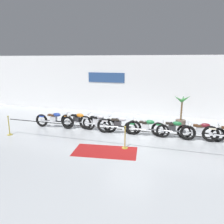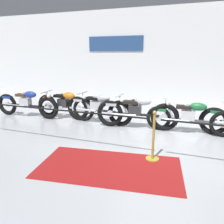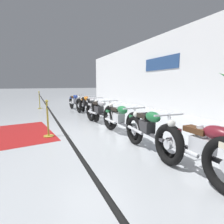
{
  "view_description": "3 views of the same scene",
  "coord_description": "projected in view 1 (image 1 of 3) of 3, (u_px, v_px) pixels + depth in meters",
  "views": [
    {
      "loc": [
        2.11,
        -10.35,
        3.93
      ],
      "look_at": [
        -1.36,
        1.26,
        0.99
      ],
      "focal_mm": 35.0,
      "sensor_mm": 36.0,
      "label": 1
    },
    {
      "loc": [
        0.6,
        -5.54,
        2.14
      ],
      "look_at": [
        -1.44,
        0.28,
        0.5
      ],
      "focal_mm": 35.0,
      "sensor_mm": 36.0,
      "label": 2
    },
    {
      "loc": [
        5.16,
        -1.66,
        1.49
      ],
      "look_at": [
        -0.26,
        0.79,
        0.53
      ],
      "focal_mm": 28.0,
      "sensor_mm": 36.0,
      "label": 3
    }
  ],
  "objects": [
    {
      "name": "stanchion_mid_left",
      "position": [
        125.0,
        141.0,
        9.82
      ],
      "size": [
        0.28,
        0.28,
        1.05
      ],
      "color": "gold",
      "rests_on": "ground"
    },
    {
      "name": "motorcycle_maroon_6",
      "position": [
        201.0,
        131.0,
        10.78
      ],
      "size": [
        2.28,
        0.62,
        0.94
      ],
      "color": "black",
      "rests_on": "ground"
    },
    {
      "name": "floor_banner",
      "position": [
        105.0,
        151.0,
        9.54
      ],
      "size": [
        2.91,
        1.75,
        0.01
      ],
      "primitive_type": "cube",
      "rotation": [
        0.0,
        0.0,
        0.13
      ],
      "color": "maroon",
      "rests_on": "ground"
    },
    {
      "name": "ground_plane",
      "position": [
        130.0,
        138.0,
        11.15
      ],
      "size": [
        120.0,
        120.0,
        0.0
      ],
      "primitive_type": "plane",
      "color": "#B2B7BC"
    },
    {
      "name": "motorcycle_blue_0",
      "position": [
        55.0,
        120.0,
        12.75
      ],
      "size": [
        2.46,
        0.62,
        0.96
      ],
      "color": "black",
      "rests_on": "ground"
    },
    {
      "name": "stanchion_far_left",
      "position": [
        94.0,
        129.0,
        10.14
      ],
      "size": [
        12.59,
        0.28,
        1.05
      ],
      "color": "gold",
      "rests_on": "ground"
    },
    {
      "name": "motorcycle_silver_3",
      "position": [
        119.0,
        125.0,
        11.71
      ],
      "size": [
        2.42,
        0.62,
        0.98
      ],
      "color": "black",
      "rests_on": "ground"
    },
    {
      "name": "motorcycle_orange_1",
      "position": [
        78.0,
        121.0,
        12.6
      ],
      "size": [
        2.23,
        0.62,
        0.96
      ],
      "color": "black",
      "rests_on": "ground"
    },
    {
      "name": "motorcycle_silver_2",
      "position": [
        97.0,
        123.0,
        12.17
      ],
      "size": [
        2.31,
        0.62,
        0.98
      ],
      "color": "black",
      "rests_on": "ground"
    },
    {
      "name": "motorcycle_green_5",
      "position": [
        173.0,
        129.0,
        11.03
      ],
      "size": [
        2.21,
        0.62,
        0.96
      ],
      "color": "black",
      "rests_on": "ground"
    },
    {
      "name": "potted_palm_left_of_row",
      "position": [
        181.0,
        114.0,
        13.18
      ],
      "size": [
        1.04,
        0.9,
        1.9
      ],
      "color": "brown",
      "rests_on": "ground"
    },
    {
      "name": "motorcycle_green_4",
      "position": [
        147.0,
        127.0,
        11.37
      ],
      "size": [
        2.4,
        0.62,
        0.93
      ],
      "color": "black",
      "rests_on": "ground"
    },
    {
      "name": "back_wall",
      "position": [
        146.0,
        86.0,
        15.43
      ],
      "size": [
        28.0,
        0.29,
        4.2
      ],
      "color": "white",
      "rests_on": "ground"
    }
  ]
}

